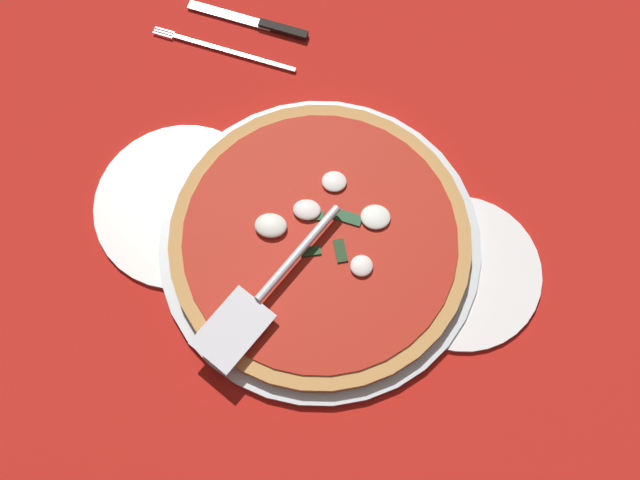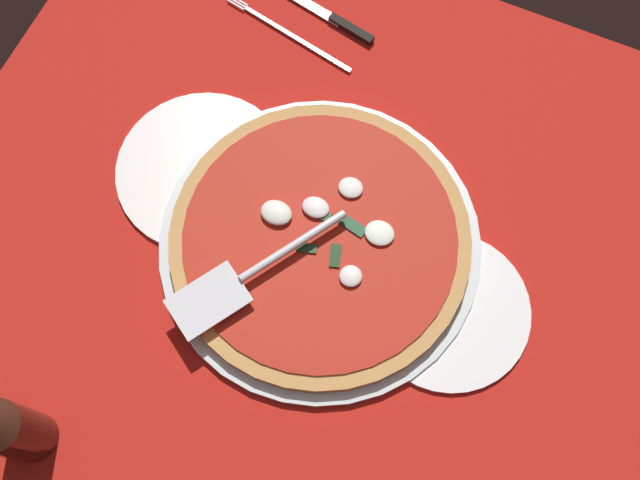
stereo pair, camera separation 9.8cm
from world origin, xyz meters
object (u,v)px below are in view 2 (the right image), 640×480
(dinner_plate_right, at_px, (447,311))
(beer_bottle, at_px, (8,430))
(dinner_plate_left, at_px, (203,170))
(place_setting_far, at_px, (310,26))
(pizza_server, at_px, (249,274))
(pizza, at_px, (320,240))

(dinner_plate_right, distance_m, beer_bottle, 0.53)
(dinner_plate_left, xyz_separation_m, beer_bottle, (-0.03, -0.39, 0.08))
(place_setting_far, bearing_deg, beer_bottle, 95.66)
(dinner_plate_left, relative_size, dinner_plate_right, 1.12)
(beer_bottle, bearing_deg, dinner_plate_right, 41.09)
(pizza_server, relative_size, place_setting_far, 0.98)
(pizza, distance_m, pizza_server, 0.10)
(dinner_plate_right, relative_size, place_setting_far, 0.90)
(dinner_plate_left, distance_m, dinner_plate_right, 0.37)
(dinner_plate_left, xyz_separation_m, pizza, (0.19, -0.03, 0.02))
(dinner_plate_left, xyz_separation_m, pizza_server, (0.13, -0.12, 0.04))
(beer_bottle, bearing_deg, dinner_plate_left, 86.22)
(dinner_plate_right, bearing_deg, pizza, 175.40)
(pizza, height_order, place_setting_far, pizza)
(pizza_server, xyz_separation_m, place_setting_far, (-0.09, 0.38, -0.05))
(dinner_plate_left, bearing_deg, pizza, -10.21)
(pizza_server, relative_size, beer_bottle, 1.01)
(dinner_plate_right, xyz_separation_m, pizza_server, (-0.24, -0.07, 0.04))
(dinner_plate_left, relative_size, pizza, 0.61)
(pizza, bearing_deg, pizza_server, -124.32)
(dinner_plate_right, relative_size, pizza, 0.54)
(dinner_plate_right, xyz_separation_m, beer_bottle, (-0.39, -0.34, 0.08))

